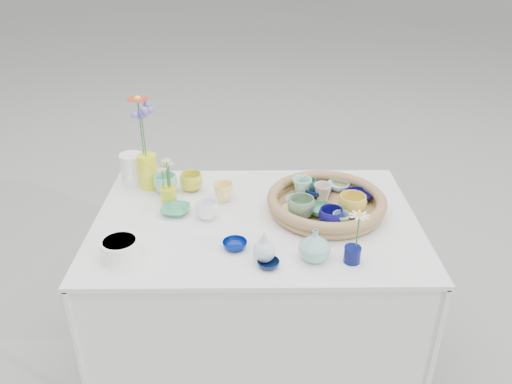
{
  "coord_description": "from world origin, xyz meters",
  "views": [
    {
      "loc": [
        -0.02,
        -1.68,
        1.78
      ],
      "look_at": [
        0.0,
        0.02,
        0.87
      ],
      "focal_mm": 35.0,
      "sensor_mm": 36.0,
      "label": 1
    }
  ],
  "objects_px": {
    "tall_vase_yellow": "(148,171)",
    "wicker_tray": "(326,203)",
    "display_table": "(256,359)",
    "bud_vase_seafoam": "(315,245)"
  },
  "relations": [
    {
      "from": "tall_vase_yellow",
      "to": "display_table",
      "type": "bearing_deg",
      "value": -29.83
    },
    {
      "from": "display_table",
      "to": "wicker_tray",
      "type": "relative_size",
      "value": 2.66
    },
    {
      "from": "wicker_tray",
      "to": "tall_vase_yellow",
      "type": "bearing_deg",
      "value": 163.8
    },
    {
      "from": "tall_vase_yellow",
      "to": "wicker_tray",
      "type": "bearing_deg",
      "value": -16.2
    },
    {
      "from": "bud_vase_seafoam",
      "to": "tall_vase_yellow",
      "type": "height_order",
      "value": "tall_vase_yellow"
    },
    {
      "from": "bud_vase_seafoam",
      "to": "tall_vase_yellow",
      "type": "bearing_deg",
      "value": 140.71
    },
    {
      "from": "bud_vase_seafoam",
      "to": "display_table",
      "type": "bearing_deg",
      "value": 125.58
    },
    {
      "from": "tall_vase_yellow",
      "to": "bud_vase_seafoam",
      "type": "bearing_deg",
      "value": -39.29
    },
    {
      "from": "wicker_tray",
      "to": "tall_vase_yellow",
      "type": "relative_size",
      "value": 3.08
    },
    {
      "from": "bud_vase_seafoam",
      "to": "wicker_tray",
      "type": "bearing_deg",
      "value": 75.55
    }
  ]
}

